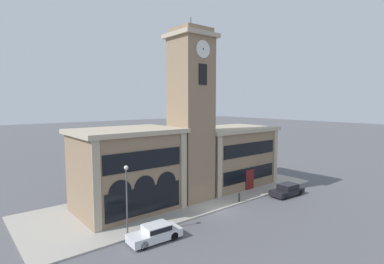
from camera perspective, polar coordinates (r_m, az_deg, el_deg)
The scene contains 9 objects.
ground_plane at distance 32.29m, azimuth 5.38°, elevation -14.70°, with size 300.00×300.00×0.00m, color #56565B.
sidewalk_kerb at distance 36.52m, azimuth -1.43°, elevation -12.11°, with size 35.59×11.99×0.15m.
clock_tower at distance 33.87m, azimuth -0.21°, elevation 3.11°, with size 4.67×4.67×20.51m.
town_hall_left_wing at distance 31.91m, azimuth -12.32°, elevation -6.99°, with size 10.72×7.88×8.54m.
town_hall_right_wing at distance 41.14m, azimuth 7.11°, elevation -4.53°, with size 12.21×7.88×7.87m.
parked_car_near at distance 25.75m, azimuth -7.00°, elevation -18.45°, with size 4.45×2.02×1.37m.
parked_car_mid at distance 38.58m, azimuth 17.69°, elevation -10.39°, with size 4.66×2.14×1.39m.
street_lamp at distance 25.67m, azimuth -12.36°, elevation -10.75°, with size 0.36×0.36×5.94m.
bollard at distance 34.59m, azimuth 8.97°, elevation -12.17°, with size 0.18×0.18×1.06m.
Camera 1 is at (-21.43, -21.38, 11.24)m, focal length 28.00 mm.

